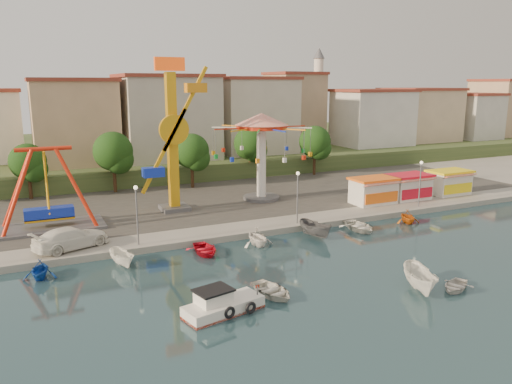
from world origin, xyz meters
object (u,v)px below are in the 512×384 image
pirate_ship_ride (47,191)px  van (71,238)px  cabin_motorboat (221,306)px  rowboat_a (272,291)px  kamikaze_tower (175,139)px  skiff (420,280)px  wave_swinger (261,137)px

pirate_ship_ride → van: (1.26, -7.09, -2.87)m
cabin_motorboat → van: size_ratio=0.87×
rowboat_a → van: van is taller
pirate_ship_ride → kamikaze_tower: bearing=7.1°
pirate_ship_ride → skiff: size_ratio=2.17×
rowboat_a → skiff: 10.52m
cabin_motorboat → kamikaze_tower: bearing=67.1°
kamikaze_tower → wave_swinger: (10.81, 0.94, -0.35)m
cabin_motorboat → van: 17.57m
skiff → rowboat_a: bearing=-176.4°
cabin_motorboat → skiff: skiff is taller
wave_swinger → cabin_motorboat: wave_swinger is taller
wave_swinger → pirate_ship_ride: bearing=-173.9°
pirate_ship_ride → van: bearing=-79.9°
cabin_motorboat → skiff: (13.95, -2.82, 0.40)m
rowboat_a → wave_swinger: bearing=55.6°
skiff → van: bearing=163.8°
pirate_ship_ride → van: size_ratio=1.57×
pirate_ship_ride → skiff: (22.75, -25.75, -3.51)m
kamikaze_tower → wave_swinger: 10.85m
cabin_motorboat → rowboat_a: cabin_motorboat is taller
kamikaze_tower → cabin_motorboat: 26.23m
van → pirate_ship_ride: bearing=-11.3°
cabin_motorboat → skiff: bearing=-24.2°
rowboat_a → skiff: size_ratio=0.82×
skiff → van: (-21.49, 18.66, 0.64)m
wave_swinger → rowboat_a: size_ratio=3.08×
wave_swinger → van: 25.63m
skiff → cabin_motorboat: bearing=-166.7°
pirate_ship_ride → van: 7.75m
rowboat_a → skiff: (9.80, -3.79, 0.50)m
pirate_ship_ride → kamikaze_tower: size_ratio=0.61×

